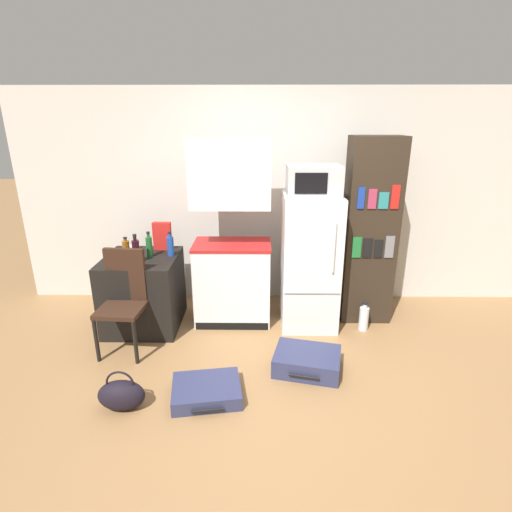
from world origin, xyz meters
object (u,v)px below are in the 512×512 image
object	(u,v)px
kitchen_hutch	(232,242)
microwave	(313,180)
suitcase_large_flat	(307,361)
suitcase_small_flat	(207,391)
bottle_blue_soda	(170,246)
water_bottle_front	(364,318)
bowl	(134,247)
chair	(124,293)
bottle_green_tall	(149,246)
handbag	(121,395)
bookshelf	(370,232)
refrigerator	(310,262)
bottle_ketchup_red	(123,260)
side_table	(143,291)
bottle_amber_beer	(126,247)
bottle_wine_dark	(136,251)
cereal_box	(162,236)

from	to	relation	value
kitchen_hutch	microwave	size ratio (longest dim) A/B	3.71
suitcase_large_flat	suitcase_small_flat	distance (m)	0.92
bottle_blue_soda	suitcase_small_flat	distance (m)	1.58
microwave	water_bottle_front	distance (m)	1.53
bowl	chair	distance (m)	0.78
bottle_green_tall	handbag	distance (m)	1.55
bookshelf	refrigerator	bearing A→B (deg)	-168.12
bottle_ketchup_red	handbag	bearing A→B (deg)	-76.24
side_table	chair	bearing A→B (deg)	-95.48
bowl	bottle_blue_soda	bearing A→B (deg)	-28.18
bookshelf	bottle_ketchup_red	bearing A→B (deg)	-168.17
kitchen_hutch	bottle_green_tall	bearing A→B (deg)	-172.05
bottle_green_tall	handbag	xyz separation A→B (m)	(0.08, -1.35, -0.75)
microwave	bottle_amber_beer	size ratio (longest dim) A/B	2.70
bottle_green_tall	handbag	world-z (taller)	bottle_green_tall
side_table	refrigerator	bearing A→B (deg)	2.51
microwave	bottle_wine_dark	world-z (taller)	microwave
bookshelf	bottle_ketchup_red	world-z (taller)	bookshelf
bottle_ketchup_red	suitcase_small_flat	distance (m)	1.48
side_table	bookshelf	world-z (taller)	bookshelf
bottle_wine_dark	chair	distance (m)	0.44
bottle_ketchup_red	chair	distance (m)	0.31
side_table	handbag	distance (m)	1.37
bookshelf	cereal_box	size ratio (longest dim) A/B	6.53
bottle_blue_soda	water_bottle_front	world-z (taller)	bottle_blue_soda
cereal_box	bottle_blue_soda	bearing A→B (deg)	-58.43
bowl	suitcase_small_flat	bearing A→B (deg)	-57.40
bottle_green_tall	bottle_amber_beer	bearing A→B (deg)	167.09
bottle_ketchup_red	handbag	size ratio (longest dim) A/B	0.50
cereal_box	suitcase_small_flat	world-z (taller)	cereal_box
bottle_blue_soda	handbag	distance (m)	1.59
bottle_amber_beer	handbag	distance (m)	1.62
kitchen_hutch	microwave	xyz separation A→B (m)	(0.81, -0.06, 0.65)
suitcase_large_flat	side_table	bearing A→B (deg)	166.55
refrigerator	bottle_wine_dark	world-z (taller)	refrigerator
refrigerator	bottle_green_tall	bearing A→B (deg)	-177.92
bottle_ketchup_red	handbag	world-z (taller)	bottle_ketchup_red
bowl	suitcase_small_flat	xyz separation A→B (m)	(0.96, -1.50, -0.73)
refrigerator	bowl	xyz separation A→B (m)	(-1.90, 0.23, 0.08)
bottle_blue_soda	water_bottle_front	bearing A→B (deg)	-4.34
bottle_wine_dark	cereal_box	distance (m)	0.46
bowl	kitchen_hutch	bearing A→B (deg)	-8.83
side_table	bottle_blue_soda	bearing A→B (deg)	10.67
handbag	bottle_ketchup_red	bearing A→B (deg)	103.76
suitcase_large_flat	handbag	world-z (taller)	handbag
bottle_ketchup_red	side_table	bearing A→B (deg)	76.85
kitchen_hutch	suitcase_small_flat	distance (m)	1.57
side_table	bottle_amber_beer	bearing A→B (deg)	154.39
bottle_amber_beer	bottle_wine_dark	world-z (taller)	bottle_wine_dark
bottle_blue_soda	kitchen_hutch	bearing A→B (deg)	6.86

